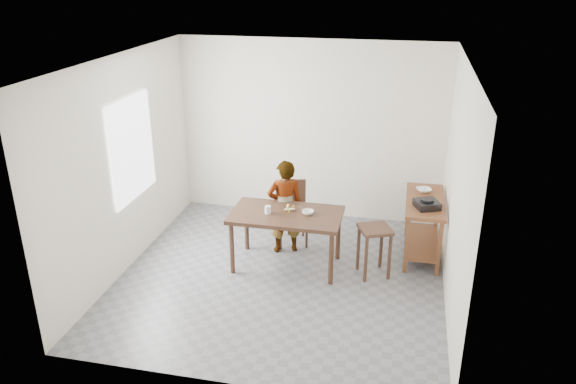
% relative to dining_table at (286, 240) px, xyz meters
% --- Properties ---
extents(floor, '(4.00, 4.00, 0.04)m').
position_rel_dining_table_xyz_m(floor, '(0.00, -0.30, -0.40)').
color(floor, slate).
rests_on(floor, ground).
extents(ceiling, '(4.00, 4.00, 0.04)m').
position_rel_dining_table_xyz_m(ceiling, '(0.00, -0.30, 2.35)').
color(ceiling, white).
rests_on(ceiling, wall_back).
extents(wall_back, '(4.00, 0.04, 2.70)m').
position_rel_dining_table_xyz_m(wall_back, '(0.00, 1.72, 0.98)').
color(wall_back, white).
rests_on(wall_back, ground).
extents(wall_front, '(4.00, 0.04, 2.70)m').
position_rel_dining_table_xyz_m(wall_front, '(0.00, -2.32, 0.98)').
color(wall_front, white).
rests_on(wall_front, ground).
extents(wall_left, '(0.04, 4.00, 2.70)m').
position_rel_dining_table_xyz_m(wall_left, '(-2.02, -0.30, 0.98)').
color(wall_left, white).
rests_on(wall_left, ground).
extents(wall_right, '(0.04, 4.00, 2.70)m').
position_rel_dining_table_xyz_m(wall_right, '(2.02, -0.30, 0.98)').
color(wall_right, white).
rests_on(wall_right, ground).
extents(window_pane, '(0.02, 1.10, 1.30)m').
position_rel_dining_table_xyz_m(window_pane, '(-1.97, -0.10, 1.12)').
color(window_pane, white).
rests_on(window_pane, wall_left).
extents(dining_table, '(1.40, 0.80, 0.75)m').
position_rel_dining_table_xyz_m(dining_table, '(0.00, 0.00, 0.00)').
color(dining_table, '#3E2619').
rests_on(dining_table, floor).
extents(prep_counter, '(0.50, 1.20, 0.80)m').
position_rel_dining_table_xyz_m(prep_counter, '(1.72, 0.70, 0.03)').
color(prep_counter, brown).
rests_on(prep_counter, floor).
extents(child, '(0.56, 0.48, 1.31)m').
position_rel_dining_table_xyz_m(child, '(-0.11, 0.40, 0.28)').
color(child, silver).
rests_on(child, floor).
extents(dining_chair, '(0.53, 0.53, 0.87)m').
position_rel_dining_table_xyz_m(dining_chair, '(-0.06, 0.66, 0.06)').
color(dining_chair, '#3E2619').
rests_on(dining_chair, floor).
extents(stool, '(0.49, 0.49, 0.66)m').
position_rel_dining_table_xyz_m(stool, '(1.12, 0.02, -0.05)').
color(stool, '#3E2619').
rests_on(stool, floor).
extents(glass_tumbler, '(0.10, 0.10, 0.10)m').
position_rel_dining_table_xyz_m(glass_tumbler, '(-0.23, -0.05, 0.43)').
color(glass_tumbler, silver).
rests_on(glass_tumbler, dining_table).
extents(small_bowl, '(0.16, 0.16, 0.05)m').
position_rel_dining_table_xyz_m(small_bowl, '(0.27, 0.03, 0.40)').
color(small_bowl, white).
rests_on(small_bowl, dining_table).
extents(banana, '(0.17, 0.13, 0.05)m').
position_rel_dining_table_xyz_m(banana, '(0.03, 0.08, 0.40)').
color(banana, gold).
rests_on(banana, dining_table).
extents(serving_bowl, '(0.26, 0.26, 0.05)m').
position_rel_dining_table_xyz_m(serving_bowl, '(1.70, 0.97, 0.45)').
color(serving_bowl, white).
rests_on(serving_bowl, prep_counter).
extents(gas_burner, '(0.37, 0.37, 0.09)m').
position_rel_dining_table_xyz_m(gas_burner, '(1.73, 0.44, 0.47)').
color(gas_burner, black).
rests_on(gas_burner, prep_counter).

